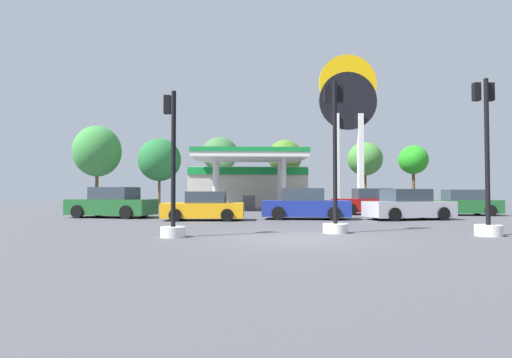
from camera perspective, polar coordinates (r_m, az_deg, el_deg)
name	(u,v)px	position (r m, az deg, el deg)	size (l,w,h in m)	color
ground_plane	(297,239)	(12.60, 5.55, -7.98)	(90.00, 90.00, 0.00)	#47474C
gas_station	(248,184)	(37.16, -1.14, -0.74)	(9.89, 12.75, 4.41)	beige
station_pole_sign	(348,110)	(35.03, 12.23, 9.02)	(4.63, 0.56, 12.32)	white
car_0	(306,205)	(21.53, 6.66, -3.50)	(4.56, 2.48, 1.55)	black
car_1	(204,207)	(20.63, -6.99, -3.78)	(3.95, 1.91, 1.39)	black
car_2	(461,204)	(27.68, 25.76, -2.99)	(4.35, 2.27, 1.50)	black
car_3	(370,203)	(26.92, 15.01, -3.07)	(4.43, 2.06, 1.58)	black
car_4	(112,204)	(23.98, -18.71, -3.16)	(4.85, 3.01, 1.62)	black
car_5	(408,206)	(22.28, 19.71, -3.40)	(4.46, 2.50, 1.51)	black
traffic_signal_0	(335,185)	(14.48, 10.52, -0.76)	(0.83, 0.83, 5.09)	silver
traffic_signal_1	(173,197)	(13.16, -11.12, -2.37)	(0.75, 0.75, 4.45)	silver
traffic_signal_2	(487,187)	(15.13, 28.55, -0.92)	(0.81, 0.81, 4.93)	silver
tree_0	(97,151)	(45.59, -20.51, 3.50)	(4.73, 4.73, 7.99)	brown
tree_1	(159,160)	(43.51, -12.81, 2.52)	(4.24, 4.24, 6.70)	brown
tree_2	(220,154)	(42.53, -4.87, 3.34)	(3.60, 3.60, 6.81)	brown
tree_3	(285,157)	(45.30, 3.90, 2.97)	(3.61, 3.61, 6.89)	brown
tree_4	(365,159)	(44.18, 14.39, 2.60)	(3.50, 3.50, 6.36)	brown
tree_5	(413,160)	(46.00, 20.32, 2.40)	(2.94, 2.94, 6.08)	brown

